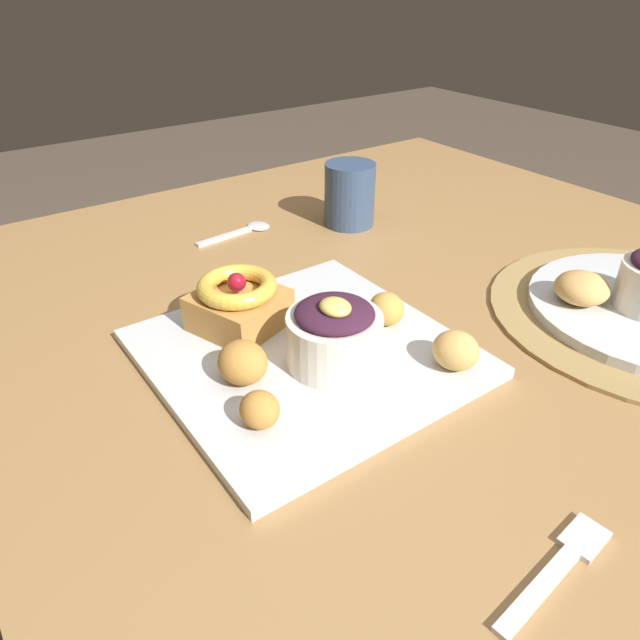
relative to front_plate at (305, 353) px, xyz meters
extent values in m
cube|color=olive|center=(0.07, 0.20, -0.03)|extent=(1.30, 1.04, 0.04)
cylinder|color=olive|center=(-0.49, -0.23, -0.39)|extent=(0.07, 0.07, 0.69)
cylinder|color=olive|center=(-0.49, 0.63, -0.39)|extent=(0.07, 0.07, 0.69)
cube|color=silver|center=(0.00, 0.00, 0.00)|extent=(0.30, 0.30, 0.01)
cube|color=#B77F3D|center=(-0.08, -0.03, 0.03)|extent=(0.11, 0.11, 0.04)
torus|color=gold|center=(-0.08, -0.03, 0.06)|extent=(0.11, 0.11, 0.02)
sphere|color=maroon|center=(-0.08, -0.03, 0.06)|extent=(0.02, 0.02, 0.02)
cylinder|color=silver|center=(0.04, 0.01, 0.03)|extent=(0.10, 0.10, 0.05)
ellipsoid|color=#38192D|center=(0.04, 0.01, 0.06)|extent=(0.08, 0.08, 0.02)
ellipsoid|color=#EAD666|center=(0.04, 0.01, 0.08)|extent=(0.03, 0.03, 0.01)
ellipsoid|color=#BC7F38|center=(0.08, -0.10, 0.02)|extent=(0.04, 0.03, 0.03)
ellipsoid|color=gold|center=(0.01, 0.10, 0.02)|extent=(0.04, 0.04, 0.04)
ellipsoid|color=#BC7F38|center=(0.01, -0.08, 0.03)|extent=(0.05, 0.05, 0.04)
ellipsoid|color=tan|center=(0.11, 0.10, 0.03)|extent=(0.05, 0.04, 0.04)
ellipsoid|color=tan|center=(0.11, 0.31, 0.03)|extent=(0.06, 0.06, 0.04)
cube|color=silver|center=(0.31, -0.02, 0.00)|extent=(0.02, 0.09, 0.00)
cube|color=silver|center=(0.30, 0.04, 0.00)|extent=(0.03, 0.04, 0.00)
cube|color=silver|center=(-0.32, 0.08, 0.00)|extent=(0.02, 0.10, 0.00)
ellipsoid|color=silver|center=(-0.33, 0.14, 0.00)|extent=(0.04, 0.03, 0.00)
cylinder|color=#334766|center=(-0.26, 0.26, 0.04)|extent=(0.08, 0.08, 0.10)
camera|label=1|loc=(0.41, -0.28, 0.35)|focal=32.50mm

